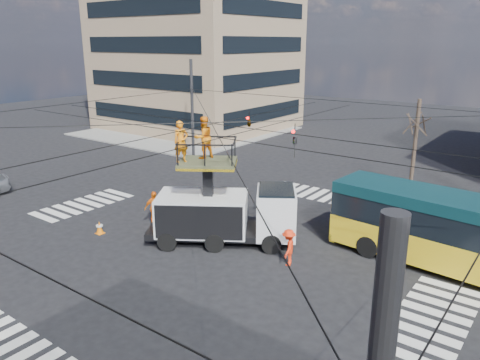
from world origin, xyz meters
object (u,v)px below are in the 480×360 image
Objects in this scene: traffic_cone at (100,227)px; flagger at (288,247)px; worker_ground at (154,208)px; utility_truck at (225,202)px.

flagger is (9.40, 2.69, 0.49)m from traffic_cone.
worker_ground is at bearing -109.03° from flagger.
traffic_cone is 2.91m from worker_ground.
traffic_cone is 9.79m from flagger.
flagger is at bearing -67.38° from worker_ground.
worker_ground is 8.12m from flagger.
worker_ground is (1.28, 2.55, 0.58)m from traffic_cone.
worker_ground is 1.11× the size of flagger.
traffic_cone is 0.36× the size of worker_ground.
worker_ground is (-4.41, -0.45, -1.10)m from utility_truck.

